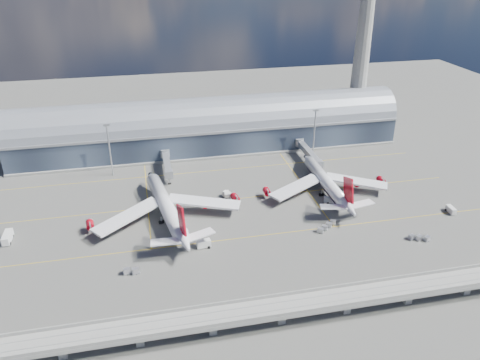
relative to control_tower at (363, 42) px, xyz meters
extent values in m
plane|color=#474744|center=(-85.00, -83.00, -51.64)|extent=(500.00, 500.00, 0.00)
cube|color=gold|center=(-85.00, -93.00, -51.63)|extent=(200.00, 0.25, 0.01)
cube|color=gold|center=(-85.00, -63.00, -51.63)|extent=(200.00, 0.25, 0.01)
cube|color=gold|center=(-85.00, -33.00, -51.63)|extent=(200.00, 0.25, 0.01)
cube|color=gold|center=(-120.00, -53.00, -51.63)|extent=(0.25, 80.00, 0.01)
cube|color=gold|center=(-50.00, -53.00, -51.63)|extent=(0.25, 80.00, 0.01)
cube|color=#212937|center=(-85.00, -5.00, -44.64)|extent=(200.00, 28.00, 14.00)
cylinder|color=gray|center=(-85.00, -5.00, -37.64)|extent=(200.00, 28.00, 28.00)
cube|color=gray|center=(-85.00, -19.00, -37.64)|extent=(200.00, 1.00, 1.20)
cube|color=gray|center=(-85.00, -5.00, -51.04)|extent=(200.00, 30.00, 1.20)
cube|color=gray|center=(0.00, 0.00, -47.64)|extent=(18.00, 18.00, 8.00)
cone|color=gray|center=(0.00, 0.00, -6.64)|extent=(10.00, 10.00, 90.00)
cube|color=gray|center=(-85.00, -138.00, -46.14)|extent=(220.00, 8.50, 1.20)
cube|color=gray|center=(-85.00, -142.00, -45.04)|extent=(220.00, 0.40, 1.20)
cube|color=gray|center=(-85.00, -134.00, -45.04)|extent=(220.00, 0.40, 1.20)
cube|color=gray|center=(-85.00, -139.50, -45.49)|extent=(220.00, 0.12, 0.12)
cube|color=gray|center=(-85.00, -136.50, -45.49)|extent=(220.00, 0.12, 0.12)
cube|color=gray|center=(-145.00, -138.00, -49.14)|extent=(2.20, 2.20, 5.00)
cube|color=gray|center=(-125.00, -138.00, -49.14)|extent=(2.20, 2.20, 5.00)
cube|color=gray|center=(-105.00, -138.00, -49.14)|extent=(2.20, 2.20, 5.00)
cube|color=gray|center=(-85.00, -138.00, -49.14)|extent=(2.20, 2.20, 5.00)
cube|color=gray|center=(-65.00, -138.00, -49.14)|extent=(2.20, 2.20, 5.00)
cube|color=gray|center=(-45.00, -138.00, -49.14)|extent=(2.20, 2.20, 5.00)
cube|color=gray|center=(-25.00, -138.00, -49.14)|extent=(2.20, 2.20, 5.00)
cylinder|color=gray|center=(-135.00, -28.00, -39.14)|extent=(0.70, 0.70, 25.00)
cube|color=gray|center=(-135.00, -28.00, -26.44)|extent=(3.00, 0.40, 1.00)
cylinder|color=gray|center=(-35.00, -28.00, -39.14)|extent=(0.70, 0.70, 25.00)
cube|color=gray|center=(-35.00, -28.00, -26.44)|extent=(3.00, 0.40, 1.00)
cylinder|color=white|center=(-113.00, -72.14, -46.01)|extent=(13.32, 48.49, 5.81)
cone|color=white|center=(-117.22, -45.66, -46.01)|extent=(6.88, 8.09, 5.81)
cone|color=white|center=(-108.50, -100.41, -45.28)|extent=(7.46, 11.68, 5.81)
cube|color=#A80715|center=(-108.92, -97.72, -38.10)|extent=(2.34, 10.83, 12.03)
cube|color=white|center=(-127.73, -76.33, -46.73)|extent=(27.75, 23.45, 2.35)
cube|color=white|center=(-97.70, -71.54, -46.73)|extent=(30.06, 16.38, 2.35)
cylinder|color=#A80715|center=(-128.57, -74.62, -48.37)|extent=(3.59, 4.94, 2.91)
cylinder|color=#A80715|center=(-141.92, -76.75, -48.37)|extent=(3.59, 4.94, 2.91)
cylinder|color=#A80715|center=(-97.43, -69.66, -48.37)|extent=(3.59, 4.94, 2.91)
cylinder|color=#A80715|center=(-84.08, -67.53, -48.37)|extent=(3.59, 4.94, 2.91)
cylinder|color=gray|center=(-115.67, -55.37, -50.27)|extent=(0.45, 0.45, 2.72)
cylinder|color=gray|center=(-115.30, -76.19, -50.27)|extent=(0.54, 0.54, 2.72)
cylinder|color=gray|center=(-109.56, -75.27, -50.27)|extent=(0.54, 0.54, 2.72)
cylinder|color=black|center=(-115.30, -76.19, -51.14)|extent=(2.19, 1.66, 1.36)
cylinder|color=black|center=(-109.56, -75.27, -51.14)|extent=(2.19, 1.66, 1.36)
cylinder|color=white|center=(-42.86, -64.64, -46.43)|extent=(5.55, 42.70, 5.12)
cone|color=white|center=(-42.62, -40.68, -46.43)|extent=(5.19, 7.11, 5.12)
cone|color=white|center=(-43.12, -90.38, -45.73)|extent=(5.22, 10.63, 5.12)
cube|color=#A80715|center=(-43.10, -87.73, -39.03)|extent=(0.73, 10.55, 11.68)
cube|color=white|center=(-56.69, -66.27, -47.14)|extent=(26.86, 18.51, 2.18)
cube|color=white|center=(-29.07, -66.55, -47.14)|extent=(26.74, 18.92, 2.18)
cylinder|color=black|center=(-42.86, -64.64, -47.84)|extent=(4.74, 38.32, 4.35)
cylinder|color=#A80715|center=(-57.18, -64.50, -48.73)|extent=(2.87, 4.44, 2.82)
cylinder|color=#A80715|center=(-69.46, -64.37, -48.73)|extent=(2.87, 4.44, 2.82)
cylinder|color=#A80715|center=(-28.54, -64.79, -48.73)|extent=(2.87, 4.44, 2.82)
cylinder|color=#A80715|center=(-16.26, -64.92, -48.73)|extent=(2.87, 4.44, 2.82)
cylinder|color=gray|center=(-42.71, -49.61, -50.31)|extent=(0.44, 0.44, 2.65)
cylinder|color=gray|center=(-45.72, -68.14, -50.31)|extent=(0.53, 0.53, 2.65)
cylinder|color=gray|center=(-40.07, -68.20, -50.31)|extent=(0.53, 0.53, 2.65)
cylinder|color=black|center=(-45.72, -68.14, -51.15)|extent=(1.95, 1.34, 1.32)
cylinder|color=black|center=(-40.07, -68.20, -51.15)|extent=(1.95, 1.34, 1.32)
cube|color=gray|center=(-109.50, -31.00, -46.44)|extent=(3.00, 24.00, 3.00)
cube|color=gray|center=(-109.50, -43.00, -46.44)|extent=(3.60, 3.60, 3.40)
cylinder|color=gray|center=(-109.50, -19.00, -46.44)|extent=(4.40, 4.40, 4.00)
cylinder|color=gray|center=(-109.50, -43.00, -49.94)|extent=(0.50, 0.50, 3.40)
cylinder|color=black|center=(-109.50, -43.00, -51.29)|extent=(1.40, 0.80, 0.80)
cube|color=gray|center=(-39.36, -33.00, -46.44)|extent=(3.00, 28.00, 3.00)
cube|color=gray|center=(-39.36, -47.00, -46.44)|extent=(3.60, 3.60, 3.40)
cylinder|color=gray|center=(-39.36, -19.00, -46.44)|extent=(4.40, 4.40, 4.00)
cylinder|color=gray|center=(-39.36, -47.00, -49.94)|extent=(0.50, 0.50, 3.40)
cylinder|color=black|center=(-39.36, -47.00, -51.29)|extent=(1.40, 0.80, 0.80)
cube|color=silver|center=(-171.35, -76.87, -49.84)|extent=(2.65, 7.89, 2.92)
cylinder|color=black|center=(-171.36, -74.35, -51.13)|extent=(2.82, 1.03, 1.01)
cylinder|color=black|center=(-171.33, -79.39, -51.13)|extent=(2.82, 1.03, 1.01)
cube|color=silver|center=(-101.46, -95.99, -50.02)|extent=(5.33, 3.04, 2.62)
cylinder|color=black|center=(-99.86, -96.22, -51.18)|extent=(1.27, 2.63, 0.91)
cylinder|color=black|center=(-103.05, -95.75, -51.18)|extent=(1.27, 2.63, 0.91)
cube|color=silver|center=(-43.45, -75.12, -50.19)|extent=(7.51, 4.04, 2.35)
cylinder|color=black|center=(-41.23, -74.46, -51.23)|extent=(1.42, 2.39, 0.81)
cylinder|color=black|center=(-45.66, -75.78, -51.23)|extent=(1.42, 2.39, 0.81)
cube|color=silver|center=(0.62, -92.92, -50.24)|extent=(2.42, 5.39, 2.28)
cylinder|color=black|center=(0.49, -91.25, -51.24)|extent=(2.24, 0.96, 0.79)
cylinder|color=black|center=(0.75, -94.60, -51.24)|extent=(2.24, 0.96, 0.79)
cube|color=silver|center=(-86.26, -60.77, -50.27)|extent=(2.59, 4.51, 2.21)
cylinder|color=black|center=(-86.47, -59.42, -51.25)|extent=(2.22, 1.08, 0.77)
cylinder|color=black|center=(-86.05, -62.12, -51.25)|extent=(2.22, 1.08, 0.77)
cube|color=silver|center=(-85.56, -61.28, -50.23)|extent=(4.80, 5.43, 2.29)
cylinder|color=black|center=(-84.54, -59.94, -51.24)|extent=(2.23, 1.96, 0.79)
cylinder|color=black|center=(-86.58, -62.63, -51.24)|extent=(2.23, 1.96, 0.79)
cube|color=gray|center=(-128.57, -105.63, -51.35)|extent=(3.00, 2.27, 0.34)
cube|color=#B3B3B8|center=(-128.57, -105.63, -50.45)|extent=(2.53, 2.08, 1.70)
cube|color=gray|center=(-125.67, -106.16, -51.35)|extent=(3.00, 2.27, 0.34)
cube|color=#B3B3B8|center=(-125.67, -106.16, -50.45)|extent=(2.53, 2.08, 1.70)
cube|color=gray|center=(-25.35, -107.13, -51.37)|extent=(2.98, 2.53, 0.32)
cube|color=#B3B3B8|center=(-25.35, -107.13, -50.53)|extent=(2.55, 2.27, 1.58)
cube|color=gray|center=(-22.83, -108.18, -51.37)|extent=(2.98, 2.53, 0.32)
cube|color=#B3B3B8|center=(-22.83, -108.18, -50.53)|extent=(2.55, 2.27, 1.58)
cube|color=gray|center=(-20.31, -109.24, -51.37)|extent=(2.98, 2.53, 0.32)
cube|color=#B3B3B8|center=(-20.31, -109.24, -50.53)|extent=(2.55, 2.27, 1.58)
cube|color=gray|center=(-56.75, -95.65, -51.38)|extent=(2.98, 2.73, 0.31)
cube|color=#B3B3B8|center=(-56.75, -95.65, -50.55)|extent=(2.58, 2.42, 1.55)
cube|color=gray|center=(-54.49, -94.20, -51.38)|extent=(2.98, 2.73, 0.31)
cube|color=#B3B3B8|center=(-54.49, -94.20, -50.55)|extent=(2.58, 2.42, 1.55)
cube|color=gray|center=(-52.22, -92.75, -51.38)|extent=(2.98, 2.73, 0.31)
cube|color=#B3B3B8|center=(-52.22, -92.75, -50.55)|extent=(2.58, 2.42, 1.55)
cube|color=gray|center=(-49.95, -91.30, -51.38)|extent=(2.98, 2.73, 0.31)
cube|color=#B3B3B8|center=(-49.95, -91.30, -50.55)|extent=(2.58, 2.42, 1.55)
camera|label=1|loc=(-118.34, -235.64, 45.72)|focal=35.00mm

